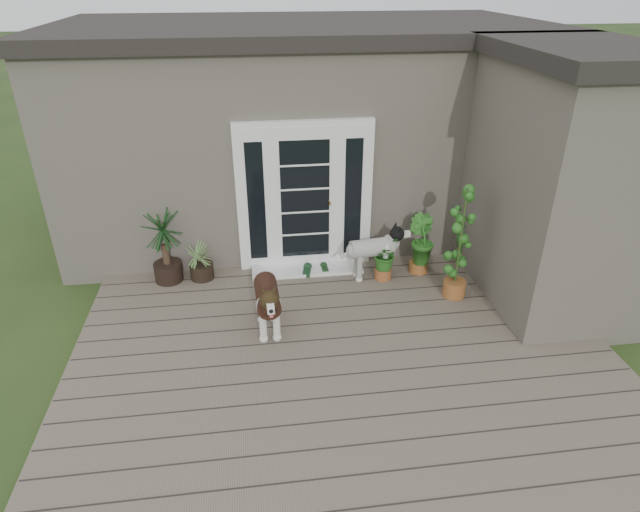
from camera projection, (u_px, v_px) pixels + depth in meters
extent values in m
cube|color=#6B5B4C|center=(344.00, 359.00, 6.21)|extent=(6.20, 4.60, 0.12)
cube|color=#665E54|center=(303.00, 132.00, 9.22)|extent=(7.40, 4.00, 3.10)
cube|color=#2D2826|center=(301.00, 28.00, 8.45)|extent=(7.60, 4.20, 0.20)
cube|color=#665E54|center=(558.00, 191.00, 6.81)|extent=(1.60, 2.40, 3.10)
cube|color=#2D2826|center=(589.00, 52.00, 6.03)|extent=(1.80, 2.60, 0.20)
cube|color=white|center=(305.00, 197.00, 7.57)|extent=(1.90, 0.14, 2.15)
cube|color=white|center=(307.00, 269.00, 7.89)|extent=(1.60, 0.40, 0.05)
imported|color=#21641C|center=(384.00, 261.00, 7.59)|extent=(0.60, 0.60, 0.56)
imported|color=#1C5117|center=(420.00, 251.00, 7.74)|extent=(0.59, 0.59, 0.65)
imported|color=#22621C|center=(467.00, 242.00, 8.04)|extent=(0.51, 0.51, 0.62)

